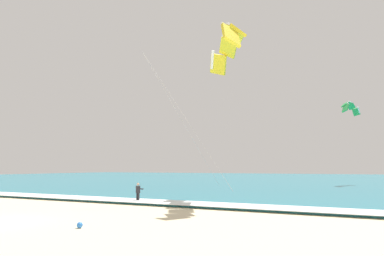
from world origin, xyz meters
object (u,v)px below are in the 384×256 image
kite_primary (229,43)px  kite_distant (349,107)px  beach_ball (80,225)px  surfboard (138,203)px  kitesurfer (138,192)px

kite_primary → kite_distant: 34.01m
kite_primary → beach_ball: bearing=-102.2°
kite_distant → beach_ball: bearing=-106.3°
surfboard → kite_primary: (7.09, 3.73, 14.36)m
beach_ball → kite_primary: bearing=77.8°
kite_primary → beach_ball: (-3.19, -14.69, -14.23)m
kite_distant → beach_ball: 50.64m
surfboard → kitesurfer: kitesurfer is taller
kite_primary → beach_ball: size_ratio=47.86×
kitesurfer → kite_primary: size_ratio=0.12×
surfboard → kite_distant: (17.61, 36.05, 13.04)m
kitesurfer → kite_distant: kite_distant is taller
kitesurfer → beach_ball: size_ratio=5.54×
beach_ball → kite_distant: bearing=73.7°
kitesurfer → kite_distant: bearing=64.0°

